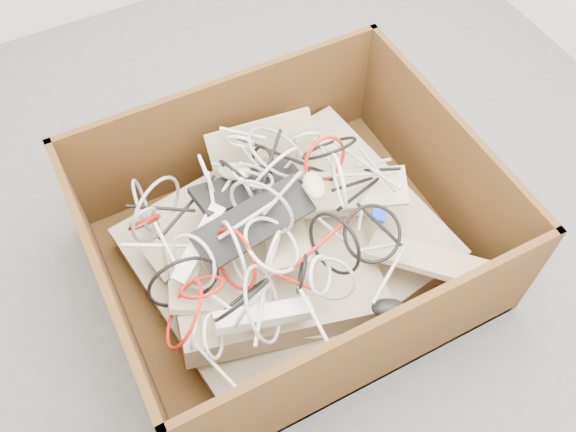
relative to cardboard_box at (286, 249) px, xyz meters
name	(u,v)px	position (x,y,z in m)	size (l,w,h in m)	color
ground	(313,189)	(0.27, 0.28, -0.13)	(3.00, 3.00, 0.00)	#535355
cardboard_box	(286,249)	(0.00, 0.00, 0.00)	(1.28, 1.07, 0.52)	#3B270E
keyboard_pile	(286,224)	(0.01, 0.01, 0.15)	(1.02, 0.95, 0.32)	tan
mice_scatter	(286,229)	(-0.03, -0.06, 0.22)	(0.77, 0.74, 0.22)	#BCB497
power_strip_left	(199,244)	(-0.30, 0.01, 0.25)	(0.27, 0.05, 0.04)	silver
power_strip_right	(263,316)	(-0.23, -0.29, 0.21)	(0.30, 0.06, 0.04)	silver
vga_plug	(379,216)	(0.27, -0.15, 0.22)	(0.04, 0.04, 0.02)	#0D23C9
cable_tangle	(253,229)	(-0.13, -0.03, 0.26)	(0.98, 0.89, 0.46)	silver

